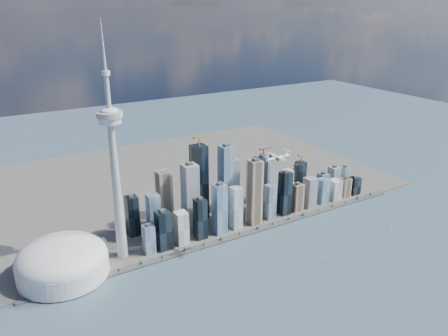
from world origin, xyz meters
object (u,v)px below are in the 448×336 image
needle_tower (114,166)px  dome_stadium (62,261)px  airplane (278,157)px  sailboat_west (322,257)px  sailboat_east (392,226)px

needle_tower → dome_stadium: (-140.00, -10.00, -196.40)m
airplane → sailboat_west: size_ratio=8.58×
sailboat_west → needle_tower: bearing=134.4°
needle_tower → sailboat_west: (414.16, -253.95, -233.19)m
dome_stadium → airplane: 534.89m
dome_stadium → sailboat_east: dome_stadium is taller
dome_stadium → airplane: bearing=-21.1°
needle_tower → airplane: bearing=-30.5°
needle_tower → sailboat_west: needle_tower is taller
airplane → sailboat_west: (97.89, -68.01, -253.51)m
dome_stadium → needle_tower: bearing=4.1°
airplane → sailboat_east: airplane is taller
dome_stadium → sailboat_west: 606.59m
needle_tower → sailboat_east: size_ratio=59.98×
dome_stadium → sailboat_west: bearing=-23.8°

